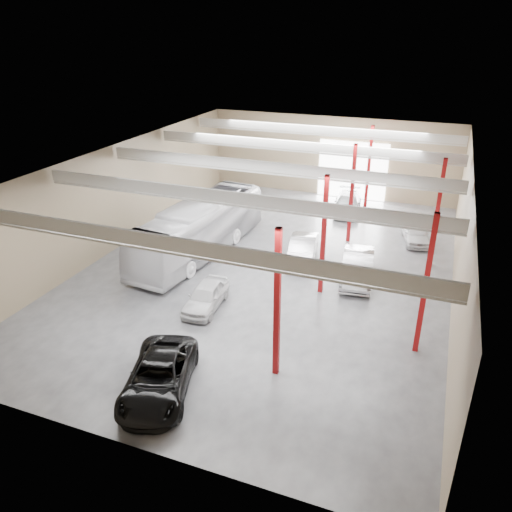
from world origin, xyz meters
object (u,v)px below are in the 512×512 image
Objects in this scene: black_sedan at (159,377)px; car_row_c at (348,203)px; car_row_b at (303,249)px; car_right_near at (358,267)px; coach_bus at (200,229)px; car_right_far at (416,233)px; car_row_a at (206,296)px.

black_sedan is 25.16m from car_row_c.
car_row_b reaches higher than black_sedan.
coach_bus is at bearing 172.52° from car_right_near.
car_row_b is at bearing -151.92° from car_right_far.
car_row_a is 18.47m from car_row_c.
coach_bus is at bearing -131.40° from car_row_c.
car_row_c is 1.31× the size of car_right_far.
black_sedan is 1.36× the size of car_row_a.
car_right_far is at bearing -45.80° from car_row_c.
black_sedan is 7.11m from car_row_a.
car_row_a is at bearing -139.28° from car_right_far.
car_right_near is at bearing -124.08° from car_right_far.
car_row_b is 4.14m from car_right_near.
car_row_b is 0.91× the size of car_row_c.
car_right_near is 1.31× the size of car_right_far.
black_sedan is at bearing -64.93° from coach_bus.
car_row_b reaches higher than car_row_a.
car_right_far is at bearing 32.05° from car_row_b.
car_right_near is 7.79m from car_right_far.
coach_bus is 3.24× the size of car_right_far.
coach_bus is 2.47× the size of car_right_near.
coach_bus is at bearing 114.25° from car_row_a.
car_row_b is (6.77, 1.40, -1.01)m from coach_bus.
coach_bus reaches higher than black_sedan.
car_row_a is 0.79× the size of car_right_near.
car_row_b is at bearing 64.96° from black_sedan.
car_row_a is 16.79m from car_right_far.
car_right_far is (13.45, 7.22, -1.11)m from coach_bus.
car_right_far is at bearing 49.77° from black_sedan.
black_sedan is 1.18× the size of car_row_b.
car_right_near reaches higher than black_sedan.
coach_bus is 7.31m from car_row_a.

